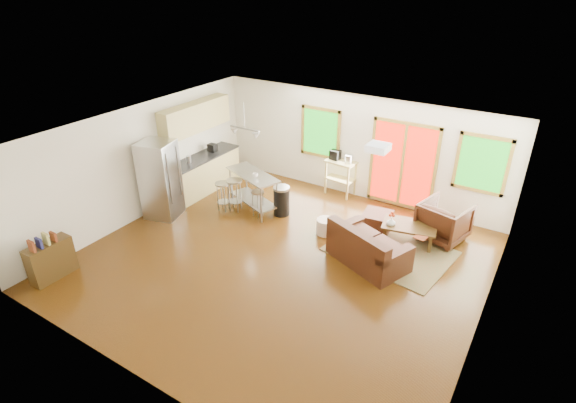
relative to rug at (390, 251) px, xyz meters
The scene contains 29 objects.
floor 2.30m from the rug, 140.15° to the right, with size 7.50×7.00×0.02m, color #321C07.
ceiling 3.47m from the rug, 140.15° to the right, with size 7.50×7.00×0.02m, color white.
back_wall 2.99m from the rug, 130.91° to the left, with size 7.50×0.02×2.60m, color silver.
left_wall 5.86m from the rug, 165.07° to the right, with size 0.02×7.00×2.60m, color silver.
right_wall 2.79m from the rug, 36.45° to the right, with size 0.02×7.00×2.60m, color silver.
front_wall 5.44m from the rug, 109.50° to the right, with size 7.50×0.02×2.60m, color silver.
window_left 3.72m from the rug, 144.30° to the left, with size 1.10×0.05×1.30m.
french_doors 2.33m from the rug, 105.87° to the left, with size 1.60×0.05×2.10m.
window_right 2.73m from the rug, 60.26° to the left, with size 1.10×0.05×1.30m.
rug is the anchor object (origin of this frame).
loveseat 0.76m from the rug, 112.91° to the right, with size 1.75×1.38×0.82m.
coffee_table 0.66m from the rug, 70.23° to the left, with size 1.21×0.87×0.44m.
armchair 1.38m from the rug, 55.20° to the left, with size 0.92×0.86×0.94m, color black.
ottoman 0.92m from the rug, 130.62° to the left, with size 0.61×0.61×0.41m, color black.
pouf 1.49m from the rug, behind, with size 0.40×0.40×0.35m, color beige.
vase 0.63m from the rug, 115.74° to the left, with size 0.24×0.24×0.32m.
book 0.73m from the rug, 32.23° to the left, with size 0.24×0.03×0.32m, color brown.
cabinets 5.34m from the rug, behind, with size 0.64×2.24×2.30m.
refrigerator 5.35m from the rug, 165.42° to the right, with size 0.89×0.88×1.82m.
island 3.55m from the rug, behind, with size 1.58×1.08×0.93m.
cup 3.45m from the rug, behind, with size 0.12×0.10×0.12m, color white.
bar_stool_a 4.13m from the rug, behind, with size 0.39×0.39×0.72m.
bar_stool_b 3.88m from the rug, behind, with size 0.46×0.46×0.80m.
bar_stool_c 3.24m from the rug, behind, with size 0.35×0.35×0.64m.
trash_can 2.80m from the rug, behind, with size 0.42×0.42×0.71m.
kitchen_cart 2.92m from the rug, 138.34° to the left, with size 0.80×0.56×1.16m.
bookshelf 6.61m from the rug, 140.76° to the right, with size 0.32×0.83×0.97m.
ceiling_flush 2.67m from the rug, 100.70° to the right, with size 0.35×0.35×0.12m, color white.
pendant_light 4.12m from the rug, behind, with size 0.80×0.18×0.79m.
Camera 1 is at (4.07, -6.23, 5.21)m, focal length 28.00 mm.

